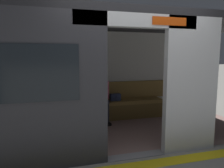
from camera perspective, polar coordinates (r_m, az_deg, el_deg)
ground_plane at (r=3.60m, az=6.32°, el=-18.67°), size 60.00×60.00×0.00m
platform_edge_strip at (r=3.35m, az=8.37°, el=-20.74°), size 8.00×0.24×0.01m
train_car at (r=4.24m, az=0.23°, el=6.53°), size 6.40×2.52×2.32m
bench_seat at (r=5.28m, az=-1.84°, el=-5.87°), size 3.04×0.44×0.47m
person_seated at (r=5.13m, az=-3.52°, el=-2.55°), size 0.55×0.70×1.20m
handbag at (r=5.34m, az=0.87°, el=-3.58°), size 0.26×0.15×0.17m
book at (r=5.21m, az=-8.07°, el=-4.74°), size 0.17×0.23×0.03m
grab_pole_door at (r=3.52m, az=-2.23°, el=-0.55°), size 0.04×0.04×2.18m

